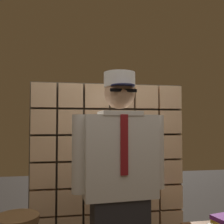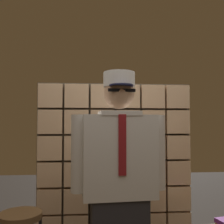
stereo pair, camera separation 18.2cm
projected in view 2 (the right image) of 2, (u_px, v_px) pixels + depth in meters
The scene contains 2 objects.
glass_block_wall at pixel (115, 173), 2.72m from camera, with size 1.63×0.10×1.90m.
standing_person at pixel (119, 187), 1.97m from camera, with size 0.74×0.33×1.84m.
Camera 2 is at (-0.25, -1.61, 1.44)m, focal length 41.65 mm.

